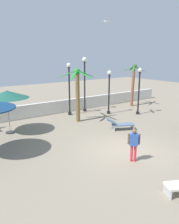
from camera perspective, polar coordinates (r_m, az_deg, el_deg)
The scene contains 12 objects.
ground_plane at distance 12.06m, azimuth 8.79°, elevation -9.41°, with size 56.00×56.00×0.00m, color gray.
boundary_wall at distance 18.93m, azimuth -10.28°, elevation 0.88°, with size 25.20×0.30×1.05m, color silver.
patio_umbrella_0 at distance 14.71m, azimuth -19.72°, elevation 4.04°, with size 2.61×2.61×2.71m.
palm_tree_0 at distance 16.41m, azimuth -2.98°, elevation 5.94°, with size 2.63×2.62×3.84m.
palm_tree_2 at distance 22.02m, azimuth 10.80°, elevation 7.87°, with size 2.05×2.09×3.92m.
lamp_post_0 at distance 18.33m, azimuth -5.03°, elevation 6.93°, with size 0.36×0.36×4.13m.
lamp_post_1 at distance 19.41m, azimuth -1.21°, elevation 8.48°, with size 0.39×0.39×4.55m.
lamp_post_2 at distance 18.92m, azimuth 12.13°, elevation 5.81°, with size 0.33×0.33×3.73m.
lamp_post_3 at distance 18.73m, azimuth 4.86°, elevation 5.88°, with size 0.35×0.35×3.53m.
lounge_chair_1 at distance 15.04m, azimuth 7.48°, elevation -2.92°, with size 1.91×1.29×0.82m.
guest_0 at distance 10.66m, azimuth 10.89°, elevation -7.35°, with size 0.45×0.41×1.54m.
seagull_0 at distance 16.85m, azimuth 4.29°, elevation 21.40°, with size 0.82×1.06×0.14m.
Camera 1 is at (-7.87, -7.80, 4.78)m, focal length 37.01 mm.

